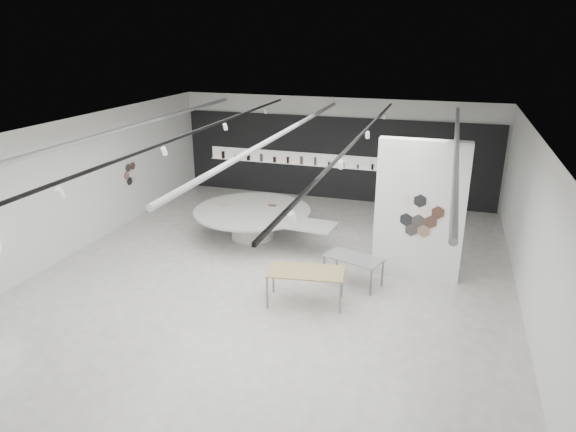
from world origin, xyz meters
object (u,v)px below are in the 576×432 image
(display_island, at_px, (254,220))
(kitchen_counter, at_px, (426,198))
(partition_column, at_px, (420,211))
(sample_table_wood, at_px, (306,273))
(sample_table_stone, at_px, (354,260))

(display_island, height_order, kitchen_counter, kitchen_counter)
(partition_column, distance_m, kitchen_counter, 5.70)
(display_island, height_order, sample_table_wood, display_island)
(sample_table_wood, bearing_deg, display_island, 127.14)
(partition_column, bearing_deg, sample_table_stone, -147.42)
(sample_table_stone, bearing_deg, kitchen_counter, 77.80)
(display_island, bearing_deg, kitchen_counter, 47.29)
(sample_table_wood, xyz_separation_m, kitchen_counter, (2.27, 7.78, -0.31))
(sample_table_wood, relative_size, kitchen_counter, 1.16)
(sample_table_stone, xyz_separation_m, kitchen_counter, (1.40, 6.47, -0.20))
(sample_table_stone, distance_m, kitchen_counter, 6.62)
(partition_column, xyz_separation_m, display_island, (-4.93, 1.20, -1.20))
(display_island, xyz_separation_m, sample_table_wood, (2.61, -3.44, 0.17))
(sample_table_stone, bearing_deg, display_island, 148.54)
(partition_column, relative_size, kitchen_counter, 2.24)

